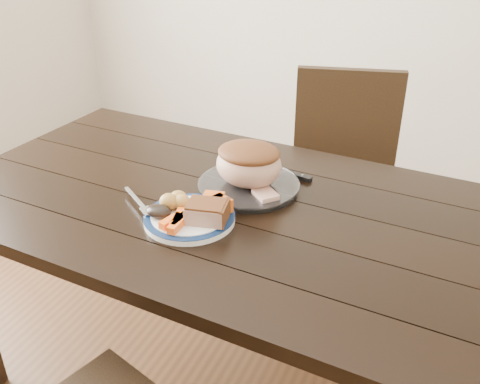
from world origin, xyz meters
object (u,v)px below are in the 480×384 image
at_px(dinner_plate, 190,219).
at_px(serving_platter, 249,187).
at_px(carving_knife, 283,172).
at_px(dining_table, 218,226).
at_px(chair_far, 343,176).
at_px(roast_joint, 249,165).
at_px(fork, 140,203).
at_px(pork_slice, 206,212).

bearing_deg(dinner_plate, serving_platter, 72.17).
xyz_separation_m(dinner_plate, carving_knife, (0.13, 0.37, -0.00)).
distance_m(dining_table, dinner_plate, 0.17).
height_order(dining_table, carving_knife, carving_knife).
bearing_deg(carving_knife, chair_far, 92.02).
bearing_deg(chair_far, dinner_plate, 62.12).
distance_m(chair_far, roast_joint, 0.73).
height_order(serving_platter, carving_knife, serving_platter).
bearing_deg(fork, dining_table, 74.34).
xyz_separation_m(dining_table, roast_joint, (0.06, 0.09, 0.17)).
bearing_deg(dinner_plate, pork_slice, -4.76).
bearing_deg(roast_joint, chair_far, 77.89).
bearing_deg(pork_slice, carving_knife, 78.41).
relative_size(dining_table, roast_joint, 8.49).
bearing_deg(serving_platter, roast_joint, 0.00).
relative_size(serving_platter, fork, 1.87).
distance_m(dinner_plate, serving_platter, 0.24).
bearing_deg(dining_table, pork_slice, -74.50).
distance_m(dinner_plate, carving_knife, 0.39).
relative_size(pork_slice, fork, 0.65).
bearing_deg(carving_knife, fork, -116.63).
height_order(chair_far, carving_knife, chair_far).
distance_m(roast_joint, carving_knife, 0.17).
relative_size(chair_far, dinner_plate, 3.81).
xyz_separation_m(dining_table, serving_platter, (0.06, 0.09, 0.10)).
distance_m(dinner_plate, pork_slice, 0.06).
relative_size(serving_platter, carving_knife, 0.92).
height_order(dinner_plate, pork_slice, pork_slice).
relative_size(dinner_plate, carving_knife, 0.77).
height_order(roast_joint, carving_knife, roast_joint).
bearing_deg(dinner_plate, roast_joint, 72.17).
bearing_deg(fork, pork_slice, 33.99).
distance_m(dining_table, chair_far, 0.77).
bearing_deg(chair_far, dining_table, 60.73).
bearing_deg(dinner_plate, fork, -179.47).
distance_m(fork, carving_knife, 0.47).
xyz_separation_m(dining_table, dinner_plate, (-0.01, -0.14, 0.10)).
bearing_deg(carving_knife, dinner_plate, -98.41).
bearing_deg(carving_knife, pork_slice, -90.44).
bearing_deg(carving_knife, roast_joint, -101.20).
distance_m(pork_slice, fork, 0.21).
bearing_deg(chair_far, roast_joint, 63.65).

